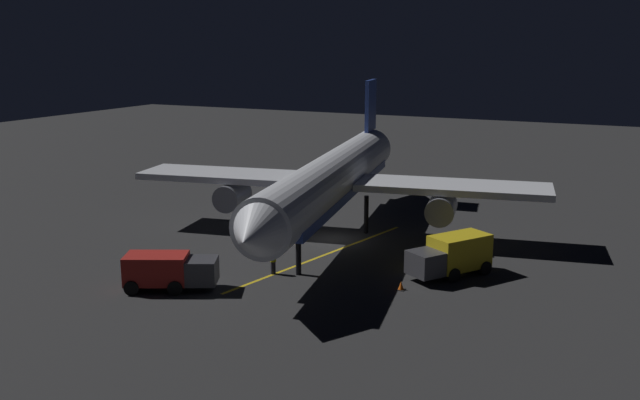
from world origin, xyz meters
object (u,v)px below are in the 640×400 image
(ground_crew_worker, at_px, (273,261))
(traffic_cone_near_right, at_px, (287,242))
(catering_truck, at_px, (453,256))
(airliner, at_px, (334,179))
(baggage_truck, at_px, (167,271))
(traffic_cone_near_left, at_px, (401,286))

(ground_crew_worker, distance_m, traffic_cone_near_right, 6.71)
(catering_truck, relative_size, ground_crew_worker, 3.38)
(catering_truck, height_order, traffic_cone_near_right, catering_truck)
(catering_truck, bearing_deg, ground_crew_worker, 24.29)
(catering_truck, height_order, ground_crew_worker, catering_truck)
(airliner, bearing_deg, ground_crew_worker, 90.78)
(baggage_truck, height_order, traffic_cone_near_left, baggage_truck)
(traffic_cone_near_left, distance_m, traffic_cone_near_right, 12.15)
(catering_truck, xyz_separation_m, traffic_cone_near_right, (12.89, -1.50, -1.06))
(catering_truck, distance_m, ground_crew_worker, 11.57)
(catering_truck, xyz_separation_m, ground_crew_worker, (10.54, 4.76, -0.42))
(traffic_cone_near_left, bearing_deg, baggage_truck, 25.60)
(traffic_cone_near_left, bearing_deg, airliner, -45.79)
(airliner, relative_size, traffic_cone_near_left, 68.06)
(baggage_truck, bearing_deg, airliner, -105.53)
(airliner, xyz_separation_m, traffic_cone_near_right, (2.22, 3.35, -4.36))
(airliner, relative_size, catering_truck, 6.37)
(ground_crew_worker, xyz_separation_m, traffic_cone_near_right, (2.35, -6.26, -0.64))
(baggage_truck, distance_m, ground_crew_worker, 6.88)
(airliner, xyz_separation_m, ground_crew_worker, (-0.13, 9.61, -3.72))
(catering_truck, distance_m, traffic_cone_near_right, 13.02)
(ground_crew_worker, bearing_deg, traffic_cone_near_right, -69.37)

